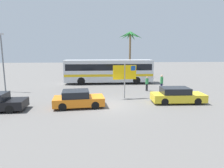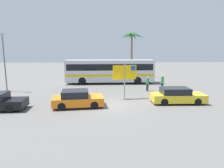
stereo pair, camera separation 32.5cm
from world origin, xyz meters
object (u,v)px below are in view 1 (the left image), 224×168
(bus_front_coach, at_px, (109,70))
(car_orange, at_px, (78,99))
(ferry_sign, at_px, (125,74))
(pedestrian_near_sign, at_px, (147,83))
(car_yellow, at_px, (177,95))
(pedestrian_crossing_lot, at_px, (162,82))

(bus_front_coach, distance_m, car_orange, 11.76)
(ferry_sign, relative_size, car_orange, 0.78)
(car_orange, bearing_deg, ferry_sign, 25.76)
(bus_front_coach, height_order, car_orange, bus_front_coach)
(bus_front_coach, xyz_separation_m, ferry_sign, (1.01, -8.79, 0.54))
(bus_front_coach, distance_m, pedestrian_near_sign, 6.83)
(ferry_sign, xyz_separation_m, car_yellow, (4.21, -1.87, -1.69))
(car_yellow, xyz_separation_m, pedestrian_near_sign, (-1.33, 5.12, 0.30))
(bus_front_coach, distance_m, pedestrian_crossing_lot, 8.04)
(bus_front_coach, height_order, car_yellow, bus_front_coach)
(pedestrian_near_sign, bearing_deg, ferry_sign, 19.45)
(pedestrian_crossing_lot, height_order, pedestrian_near_sign, pedestrian_crossing_lot)
(car_orange, xyz_separation_m, pedestrian_near_sign, (6.97, 5.75, 0.30))
(bus_front_coach, bearing_deg, car_yellow, -63.88)
(ferry_sign, relative_size, car_yellow, 0.72)
(car_yellow, distance_m, pedestrian_crossing_lot, 4.81)
(car_yellow, relative_size, pedestrian_near_sign, 2.79)
(pedestrian_crossing_lot, relative_size, pedestrian_near_sign, 1.14)
(car_yellow, xyz_separation_m, pedestrian_crossing_lot, (0.21, 4.78, 0.45))
(pedestrian_crossing_lot, bearing_deg, ferry_sign, -159.31)
(bus_front_coach, xyz_separation_m, pedestrian_crossing_lot, (5.44, -5.88, -0.70))
(ferry_sign, bearing_deg, pedestrian_crossing_lot, 24.90)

